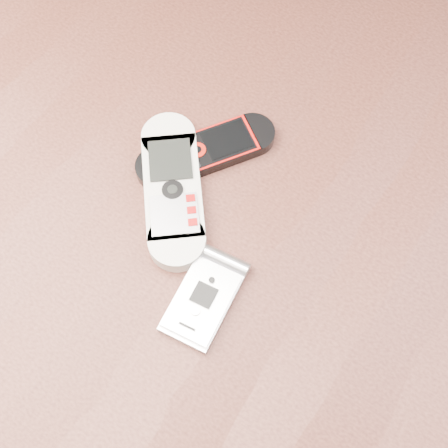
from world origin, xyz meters
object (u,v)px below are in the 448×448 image
table (220,266)px  nokia_black_red (206,151)px  nokia_white (173,188)px  motorola_razr (203,300)px

table → nokia_black_red: 0.14m
table → nokia_white: (-0.06, 0.00, 0.11)m
table → motorola_razr: 0.14m
nokia_black_red → nokia_white: bearing=-58.7°
nokia_white → motorola_razr: (0.09, -0.08, -0.00)m
nokia_white → motorola_razr: bearing=-80.6°
nokia_black_red → motorola_razr: 0.15m
nokia_white → nokia_black_red: bearing=47.9°
nokia_white → nokia_black_red: size_ratio=1.14×
nokia_white → nokia_black_red: 0.05m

